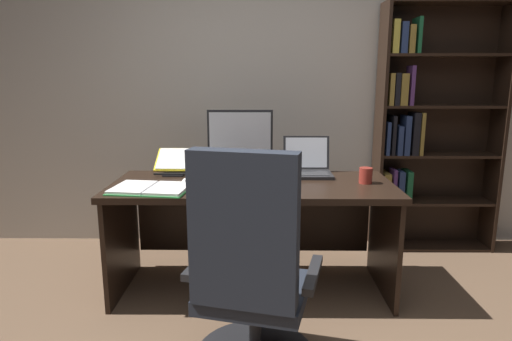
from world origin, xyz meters
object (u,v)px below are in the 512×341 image
Objects in this scene: office_chair at (250,284)px; laptop at (307,167)px; computer_mouse at (286,186)px; pen at (196,181)px; coffee_mug at (366,175)px; notepad at (192,183)px; desk at (253,209)px; keyboard at (237,187)px; open_binder at (151,188)px; monitor at (240,143)px; reading_stand_with_book at (176,162)px; bookshelf at (424,133)px.

laptop is (0.37, 1.13, 0.32)m from office_chair.
pen is at bearing 167.59° from computer_mouse.
notepad is at bearing -178.90° from coffee_mug.
keyboard is at bearing -111.61° from desk.
monitor is at bearing 46.98° from open_binder.
reading_stand_with_book is at bearing 171.50° from monitor.
reading_stand_with_book is at bearing 135.08° from keyboard.
coffee_mug is (0.73, -0.08, 0.25)m from desk.
reading_stand_with_book is at bearing 176.07° from laptop.
office_chair is at bearing -105.70° from computer_mouse.
keyboard is at bearing -169.73° from coffee_mug.
laptop reaches higher than computer_mouse.
reading_stand_with_book is (-0.93, 0.06, 0.02)m from laptop.
laptop is at bearing 66.97° from computer_mouse.
monitor is 0.44m from pen.
bookshelf is 1.14m from laptop.
computer_mouse is 0.61m from notepad.
coffee_mug is (1.34, 0.20, 0.04)m from open_binder.
monitor is 4.34× the size of computer_mouse.
bookshelf is at bearing 33.15° from open_binder.
reading_stand_with_book is 1.38× the size of notepad.
bookshelf is at bearing 38.81° from computer_mouse.
desk is at bearing -155.55° from laptop.
monitor is 2.15× the size of notepad.
laptop is at bearing 40.25° from keyboard.
reading_stand_with_book reaches higher than notepad.
reading_stand_with_book reaches higher than keyboard.
open_binder is (-0.99, -0.45, -0.04)m from laptop.
pen is at bearing -155.08° from bookshelf.
open_binder is at bearing 146.02° from office_chair.
pen is (-0.37, 0.86, 0.28)m from office_chair.
bookshelf is (1.37, 0.71, 0.43)m from desk.
keyboard is at bearing -90.00° from monitor.
open_binder is at bearing -176.52° from computer_mouse.
reading_stand_with_book is (-1.92, -0.47, -0.15)m from bookshelf.
office_chair is 7.98× the size of pen.
desk is 4.32× the size of keyboard.
notepad is (-0.30, 0.13, -0.01)m from keyboard.
laptop is 0.81m from notepad.
coffee_mug reaches higher than notepad.
computer_mouse is at bearing -12.01° from notepad.
keyboard is 0.83m from coffee_mug.
bookshelf is 6.82× the size of reading_stand_with_book.
open_binder is (-0.82, -0.05, -0.01)m from computer_mouse.
notepad is (-0.77, -0.27, -0.05)m from laptop.
bookshelf is 4.71× the size of keyboard.
monitor is 3.22× the size of pen.
desk is 0.70m from open_binder.
desk is 0.92× the size of bookshelf.
bookshelf is 1.77× the size of office_chair.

